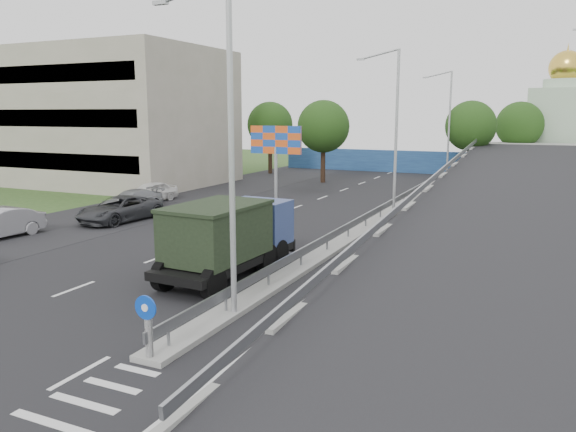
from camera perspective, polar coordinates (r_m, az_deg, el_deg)
The scene contains 22 objects.
ground at distance 14.00m, azimuth -19.70°, elevation -17.42°, with size 160.00×160.00×0.00m, color #2D4C1E.
road_surface at distance 31.69m, azimuth 2.15°, elevation -1.24°, with size 26.00×90.00×0.04m, color black.
parking_strip at distance 38.53m, azimuth -15.97°, elevation 0.45°, with size 8.00×90.00×0.05m, color black.
median at distance 34.43m, azimuth 9.35°, elevation -0.27°, with size 1.00×44.00×0.20m, color gray.
overpass_ramp at distance 33.00m, azimuth 22.08°, elevation 1.55°, with size 10.00×50.00×3.50m.
median_guardrail at distance 34.32m, azimuth 9.38°, elevation 0.80°, with size 0.09×44.00×0.71m.
sign_bollard at distance 15.04m, azimuth -14.05°, elevation -10.80°, with size 0.64×0.23×1.67m.
lamp_post_near at distance 17.12m, azimuth -6.36°, elevation 8.39°, with size 2.74×0.18×10.08m.
lamp_post_mid at distance 35.76m, azimuth 10.67°, elevation 9.29°, with size 2.74×0.18×10.08m.
lamp_post_far at distance 55.36m, azimuth 15.89°, elevation 9.41°, with size 2.74×0.18×10.08m.
beige_building at distance 56.30m, azimuth -19.19°, elevation 9.44°, with size 24.00×14.00×12.00m, color gray.
blue_wall at distance 62.23m, azimuth 12.82°, elevation 5.36°, with size 30.00×0.50×2.40m, color navy.
church at distance 68.66m, azimuth 26.04°, elevation 8.46°, with size 7.00×7.00×13.80m.
billboard at distance 40.87m, azimuth -1.25°, elevation 7.30°, with size 4.00×0.24×5.50m.
tree_left_mid at distance 52.22m, azimuth 3.62°, elevation 9.05°, with size 4.80×4.80×7.60m.
tree_median_far at distance 57.08m, azimuth 18.07°, elevation 8.68°, with size 4.80×4.80×7.60m.
tree_left_far at distance 60.05m, azimuth -1.84°, elevation 9.24°, with size 4.80×4.80×7.60m.
tree_ramp_far at distance 63.72m, azimuth 22.46°, elevation 8.53°, with size 4.80×4.80×7.60m.
dump_truck at distance 22.17m, azimuth -5.99°, elevation -1.94°, with size 2.89×6.97×3.02m.
parked_car_c at distance 34.94m, azimuth -16.76°, elevation 0.67°, with size 2.50×5.41×1.50m, color #313336.
parked_car_d at distance 39.00m, azimuth -15.60°, elevation 1.57°, with size 1.86×4.57×1.33m, color gray.
parked_car_e at distance 42.11m, azimuth -13.80°, elevation 2.39°, with size 1.75×4.34×1.48m, color silver.
Camera 1 is at (8.97, -8.64, 6.39)m, focal length 35.00 mm.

